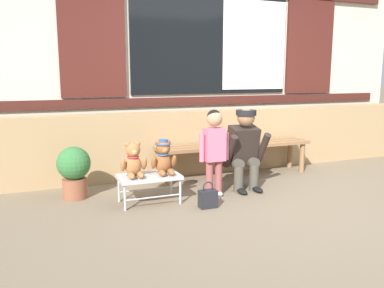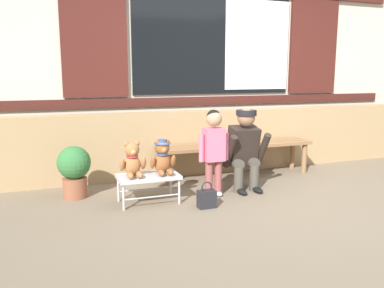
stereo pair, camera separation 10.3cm
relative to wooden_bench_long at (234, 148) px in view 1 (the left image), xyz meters
name	(u,v)px [view 1 (the left image)]	position (x,y,z in m)	size (l,w,h in m)	color
ground_plane	(281,199)	(0.02, -1.06, -0.37)	(60.00, 60.00, 0.00)	#756651
brick_low_wall	(224,140)	(0.02, 0.37, 0.05)	(6.37, 0.25, 0.85)	tan
shop_facade	(210,48)	(0.02, 0.88, 1.33)	(6.50, 0.26, 3.38)	beige
wooden_bench_long	(234,148)	(0.00, 0.00, 0.00)	(2.10, 0.40, 0.44)	#8E6642
small_display_bench	(149,178)	(-1.34, -0.67, -0.11)	(0.64, 0.36, 0.30)	#BCBCC1
teddy_bear_plain	(133,161)	(-1.50, -0.66, 0.09)	(0.28, 0.26, 0.36)	#A86B3D
teddy_bear_with_hat	(164,158)	(-1.18, -0.66, 0.10)	(0.28, 0.27, 0.36)	#93562D
child_standing	(214,143)	(-0.61, -0.68, 0.22)	(0.35, 0.18, 0.96)	#994C4C
adult_crouching	(244,149)	(-0.17, -0.57, 0.11)	(0.50, 0.49, 0.95)	#4C473D
handbag_on_ground	(208,198)	(-0.82, -1.02, -0.28)	(0.18, 0.11, 0.27)	#232328
potted_plant	(74,169)	(-2.05, -0.21, -0.05)	(0.36, 0.36, 0.57)	brown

